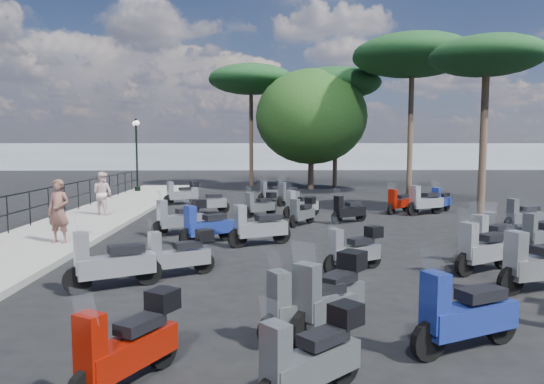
{
  "coord_description": "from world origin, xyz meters",
  "views": [
    {
      "loc": [
        -0.57,
        -13.24,
        2.64
      ],
      "look_at": [
        -0.15,
        2.1,
        1.2
      ],
      "focal_mm": 32.0,
      "sensor_mm": 36.0,
      "label": 1
    }
  ],
  "objects_px": {
    "scooter_2": "(111,264)",
    "scooter_3": "(180,218)",
    "scooter_15": "(302,212)",
    "scooter_27": "(523,216)",
    "woman": "(59,211)",
    "pine_1": "(412,56)",
    "scooter_16": "(301,205)",
    "scooter_20": "(484,250)",
    "scooter_4": "(207,202)",
    "broadleaf_tree": "(311,117)",
    "lamp_post_2": "(137,150)",
    "scooter_22": "(348,211)",
    "scooter_14": "(354,250)",
    "pine_3": "(487,57)",
    "scooter_7": "(308,308)",
    "scooter_8": "(258,228)",
    "scooter_9": "(206,226)",
    "scooter_18": "(465,315)",
    "scooter_19": "(538,265)",
    "pedestrian_far": "(102,193)",
    "scooter_17": "(272,192)",
    "scooter_1": "(179,254)",
    "scooter_12": "(311,359)",
    "pine_0": "(336,84)",
    "pine_2": "(251,80)",
    "scooter_26": "(539,234)",
    "scooter_10": "(260,205)",
    "scooter_28": "(441,201)",
    "scooter_5": "(182,193)",
    "scooter_29": "(398,202)",
    "scooter_6": "(129,346)",
    "scooter_23": "(425,202)"
  },
  "relations": [
    {
      "from": "scooter_2",
      "to": "scooter_3",
      "type": "xyz_separation_m",
      "value": [
        0.38,
        5.56,
        0.03
      ]
    },
    {
      "from": "scooter_15",
      "to": "scooter_27",
      "type": "xyz_separation_m",
      "value": [
        6.9,
        -1.15,
        0.0
      ]
    },
    {
      "from": "woman",
      "to": "pine_1",
      "type": "height_order",
      "value": "pine_1"
    },
    {
      "from": "scooter_16",
      "to": "scooter_27",
      "type": "bearing_deg",
      "value": -147.42
    },
    {
      "from": "scooter_20",
      "to": "scooter_2",
      "type": "bearing_deg",
      "value": 68.36
    },
    {
      "from": "scooter_4",
      "to": "scooter_15",
      "type": "xyz_separation_m",
      "value": [
        3.48,
        -2.87,
        -0.02
      ]
    },
    {
      "from": "woman",
      "to": "broadleaf_tree",
      "type": "xyz_separation_m",
      "value": [
        8.4,
        17.35,
        3.46
      ]
    },
    {
      "from": "lamp_post_2",
      "to": "pine_1",
      "type": "xyz_separation_m",
      "value": [
        15.13,
        -0.95,
        5.05
      ]
    },
    {
      "from": "scooter_22",
      "to": "scooter_14",
      "type": "bearing_deg",
      "value": 139.69
    },
    {
      "from": "scooter_2",
      "to": "pine_3",
      "type": "distance_m",
      "value": 16.07
    },
    {
      "from": "scooter_7",
      "to": "scooter_8",
      "type": "bearing_deg",
      "value": -21.57
    },
    {
      "from": "scooter_22",
      "to": "scooter_9",
      "type": "bearing_deg",
      "value": 96.58
    },
    {
      "from": "woman",
      "to": "pine_1",
      "type": "xyz_separation_m",
      "value": [
        13.47,
        13.89,
        6.52
      ]
    },
    {
      "from": "lamp_post_2",
      "to": "scooter_18",
      "type": "bearing_deg",
      "value": -87.78
    },
    {
      "from": "scooter_8",
      "to": "scooter_19",
      "type": "relative_size",
      "value": 0.94
    },
    {
      "from": "pedestrian_far",
      "to": "scooter_17",
      "type": "xyz_separation_m",
      "value": [
        6.39,
        5.42,
        -0.46
      ]
    },
    {
      "from": "scooter_1",
      "to": "scooter_9",
      "type": "xyz_separation_m",
      "value": [
        0.18,
        3.37,
        0.01
      ]
    },
    {
      "from": "scooter_12",
      "to": "scooter_18",
      "type": "xyz_separation_m",
      "value": [
        2.09,
        1.15,
        0.03
      ]
    },
    {
      "from": "scooter_27",
      "to": "scooter_18",
      "type": "bearing_deg",
      "value": 127.11
    },
    {
      "from": "scooter_14",
      "to": "pine_3",
      "type": "relative_size",
      "value": 0.2
    },
    {
      "from": "scooter_15",
      "to": "scooter_16",
      "type": "relative_size",
      "value": 0.9
    },
    {
      "from": "scooter_9",
      "to": "scooter_16",
      "type": "height_order",
      "value": "scooter_9"
    },
    {
      "from": "pine_0",
      "to": "pine_2",
      "type": "distance_m",
      "value": 5.79
    },
    {
      "from": "lamp_post_2",
      "to": "scooter_26",
      "type": "relative_size",
      "value": 2.87
    },
    {
      "from": "scooter_9",
      "to": "scooter_18",
      "type": "relative_size",
      "value": 0.86
    },
    {
      "from": "scooter_10",
      "to": "scooter_22",
      "type": "xyz_separation_m",
      "value": [
        3.04,
        -1.56,
        -0.02
      ]
    },
    {
      "from": "scooter_9",
      "to": "broadleaf_tree",
      "type": "bearing_deg",
      "value": -53.05
    },
    {
      "from": "scooter_28",
      "to": "scooter_17",
      "type": "bearing_deg",
      "value": 12.63
    },
    {
      "from": "broadleaf_tree",
      "to": "pine_1",
      "type": "relative_size",
      "value": 0.85
    },
    {
      "from": "broadleaf_tree",
      "to": "pine_3",
      "type": "distance_m",
      "value": 12.61
    },
    {
      "from": "pine_2",
      "to": "scooter_22",
      "type": "bearing_deg",
      "value": -77.59
    },
    {
      "from": "scooter_12",
      "to": "scooter_15",
      "type": "relative_size",
      "value": 0.98
    },
    {
      "from": "scooter_5",
      "to": "pine_2",
      "type": "height_order",
      "value": "pine_2"
    },
    {
      "from": "scooter_10",
      "to": "scooter_19",
      "type": "height_order",
      "value": "scooter_19"
    },
    {
      "from": "scooter_18",
      "to": "pine_0",
      "type": "distance_m",
      "value": 25.67
    },
    {
      "from": "scooter_2",
      "to": "scooter_8",
      "type": "bearing_deg",
      "value": -62.02
    },
    {
      "from": "scooter_10",
      "to": "pine_2",
      "type": "relative_size",
      "value": 0.16
    },
    {
      "from": "woman",
      "to": "broadleaf_tree",
      "type": "bearing_deg",
      "value": 78.3
    },
    {
      "from": "scooter_7",
      "to": "scooter_29",
      "type": "relative_size",
      "value": 1.18
    },
    {
      "from": "pedestrian_far",
      "to": "scooter_28",
      "type": "height_order",
      "value": "pedestrian_far"
    },
    {
      "from": "scooter_16",
      "to": "pine_3",
      "type": "xyz_separation_m",
      "value": [
        7.15,
        0.72,
        5.58
      ]
    },
    {
      "from": "scooter_22",
      "to": "scooter_27",
      "type": "height_order",
      "value": "scooter_27"
    },
    {
      "from": "scooter_6",
      "to": "scooter_28",
      "type": "distance_m",
      "value": 16.54
    },
    {
      "from": "pine_3",
      "to": "scooter_18",
      "type": "bearing_deg",
      "value": -115.6
    },
    {
      "from": "scooter_3",
      "to": "scooter_29",
      "type": "distance_m",
      "value": 9.07
    },
    {
      "from": "pine_2",
      "to": "pine_3",
      "type": "height_order",
      "value": "pine_2"
    },
    {
      "from": "pedestrian_far",
      "to": "scooter_18",
      "type": "relative_size",
      "value": 0.94
    },
    {
      "from": "scooter_7",
      "to": "scooter_23",
      "type": "relative_size",
      "value": 0.87
    },
    {
      "from": "scooter_14",
      "to": "scooter_20",
      "type": "xyz_separation_m",
      "value": [
        2.69,
        -0.19,
        0.03
      ]
    },
    {
      "from": "scooter_4",
      "to": "scooter_10",
      "type": "bearing_deg",
      "value": -129.63
    }
  ]
}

